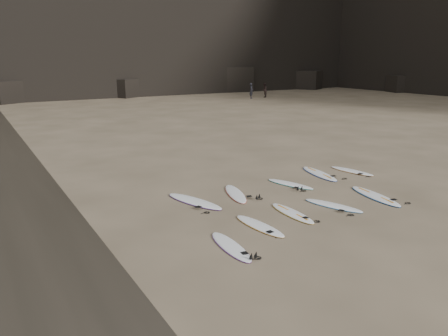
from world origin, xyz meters
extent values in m
plane|color=#897559|center=(0.00, 0.00, 0.00)|extent=(240.00, 240.00, 0.00)
cube|color=black|center=(8.00, 45.00, 1.16)|extent=(4.23, 4.46, 2.33)
cube|color=black|center=(25.00, 46.00, 1.80)|extent=(5.95, 5.19, 3.59)
cube|color=black|center=(38.00, 44.00, 1.44)|extent=(5.31, 5.56, 2.88)
cube|color=black|center=(46.00, 32.00, 1.21)|extent=(4.39, 4.01, 2.41)
cube|color=black|center=(-6.00, 45.00, 1.25)|extent=(4.49, 4.76, 2.49)
ellipsoid|color=white|center=(-4.03, -1.17, 0.04)|extent=(0.72, 2.25, 0.08)
ellipsoid|color=white|center=(-2.46, -0.33, 0.04)|extent=(0.72, 2.26, 0.08)
ellipsoid|color=white|center=(-0.85, 0.03, 0.04)|extent=(0.65, 2.27, 0.08)
ellipsoid|color=white|center=(0.91, -0.10, 0.04)|extent=(1.23, 2.27, 0.08)
ellipsoid|color=white|center=(3.05, -0.13, 0.05)|extent=(1.10, 2.74, 0.10)
ellipsoid|color=white|center=(-3.15, 2.82, 0.05)|extent=(1.41, 2.76, 0.10)
ellipsoid|color=white|center=(-1.36, 2.84, 0.04)|extent=(1.28, 2.44, 0.09)
ellipsoid|color=white|center=(1.29, 2.78, 0.04)|extent=(1.15, 2.26, 0.08)
ellipsoid|color=white|center=(3.46, 3.39, 0.05)|extent=(1.15, 2.74, 0.10)
ellipsoid|color=white|center=(5.09, 2.98, 0.04)|extent=(0.92, 2.29, 0.08)
imported|color=#232228|center=(21.19, 34.95, 0.95)|extent=(0.79, 0.82, 1.90)
imported|color=black|center=(23.44, 35.34, 0.91)|extent=(1.11, 1.12, 1.83)
camera|label=1|loc=(-9.95, -10.75, 5.20)|focal=35.00mm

